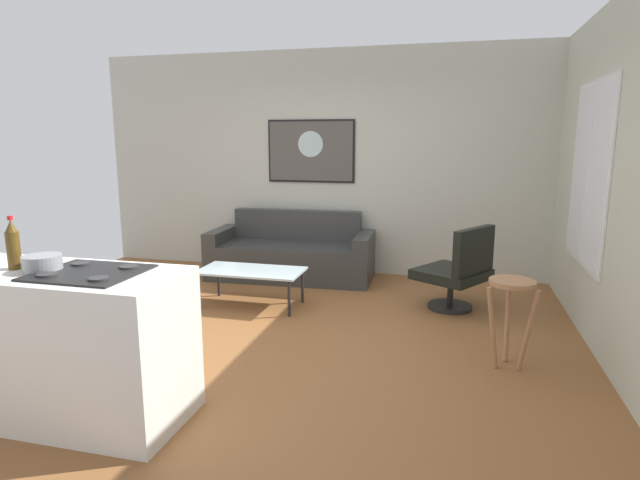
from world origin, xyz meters
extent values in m
cube|color=brown|center=(0.00, 0.00, -0.02)|extent=(6.40, 6.40, 0.04)
cube|color=beige|center=(0.00, 2.42, 1.40)|extent=(6.40, 0.05, 2.80)
cube|color=beige|center=(2.62, 0.30, 1.40)|extent=(0.05, 6.40, 2.80)
cube|color=#323231|center=(-0.47, 1.91, 0.21)|extent=(1.67, 0.88, 0.43)
cube|color=#323231|center=(-0.48, 2.24, 0.62)|extent=(1.65, 0.23, 0.38)
cube|color=#323231|center=(-1.38, 1.87, 0.29)|extent=(0.21, 0.82, 0.58)
cube|color=#323231|center=(0.44, 1.95, 0.29)|extent=(0.21, 0.82, 0.58)
cube|color=silver|center=(-0.53, 0.76, 0.37)|extent=(1.07, 0.54, 0.02)
cylinder|color=#232326|center=(-1.01, 0.53, 0.18)|extent=(0.03, 0.03, 0.36)
cylinder|color=#232326|center=(-0.05, 0.53, 0.18)|extent=(0.03, 0.03, 0.36)
cylinder|color=#232326|center=(-1.01, 0.99, 0.18)|extent=(0.03, 0.03, 0.36)
cylinder|color=#232326|center=(-0.05, 0.99, 0.18)|extent=(0.03, 0.03, 0.36)
cylinder|color=black|center=(1.46, 1.17, 0.02)|extent=(0.44, 0.44, 0.04)
cylinder|color=black|center=(1.46, 1.17, 0.21)|extent=(0.06, 0.06, 0.33)
cube|color=black|center=(1.46, 1.17, 0.36)|extent=(0.85, 0.86, 0.10)
cube|color=black|center=(1.67, 1.04, 0.64)|extent=(0.40, 0.58, 0.45)
cylinder|color=#A6714B|center=(1.90, -0.16, 0.66)|extent=(0.34, 0.34, 0.03)
cylinder|color=#A6714B|center=(1.90, -0.01, 0.32)|extent=(0.04, 0.14, 0.64)
cylinder|color=#A6714B|center=(1.78, -0.23, 0.32)|extent=(0.14, 0.10, 0.64)
cylinder|color=#A6714B|center=(2.03, -0.23, 0.32)|extent=(0.14, 0.10, 0.64)
cube|color=white|center=(-0.91, -1.57, 0.46)|extent=(1.67, 0.67, 0.93)
cube|color=black|center=(-0.60, -1.57, 0.93)|extent=(0.60, 0.52, 0.01)
cylinder|color=#2D2D2D|center=(-0.77, -1.71, 0.94)|extent=(0.11, 0.11, 0.01)
cylinder|color=#2D2D2D|center=(-0.43, -1.71, 0.94)|extent=(0.11, 0.11, 0.01)
cylinder|color=#2D2D2D|center=(-0.77, -1.43, 0.94)|extent=(0.11, 0.11, 0.01)
cylinder|color=#2D2D2D|center=(-0.43, -1.43, 0.94)|extent=(0.11, 0.11, 0.01)
cylinder|color=#523A13|center=(-1.11, -1.59, 1.04)|extent=(0.08, 0.08, 0.23)
cone|color=#523A13|center=(-1.11, -1.59, 1.19)|extent=(0.07, 0.07, 0.07)
cylinder|color=red|center=(-1.11, -1.59, 1.24)|extent=(0.03, 0.03, 0.03)
cylinder|color=gray|center=(-0.91, -1.59, 0.93)|extent=(0.12, 0.12, 0.01)
cylinder|color=gray|center=(-0.91, -1.59, 0.97)|extent=(0.22, 0.22, 0.10)
cube|color=black|center=(-0.34, 2.39, 1.55)|extent=(1.14, 0.01, 0.79)
cube|color=#514C47|center=(-0.34, 2.38, 1.55)|extent=(1.09, 0.02, 0.74)
cylinder|color=silver|center=(-0.34, 2.37, 1.64)|extent=(0.33, 0.01, 0.33)
cube|color=silver|center=(2.59, 0.90, 1.40)|extent=(0.02, 1.29, 1.61)
cube|color=white|center=(2.58, 0.90, 1.40)|extent=(0.01, 1.21, 1.53)
cube|color=silver|center=(2.58, 0.90, 1.40)|extent=(0.01, 0.04, 1.53)
camera|label=1|loc=(1.45, -4.11, 1.70)|focal=29.33mm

